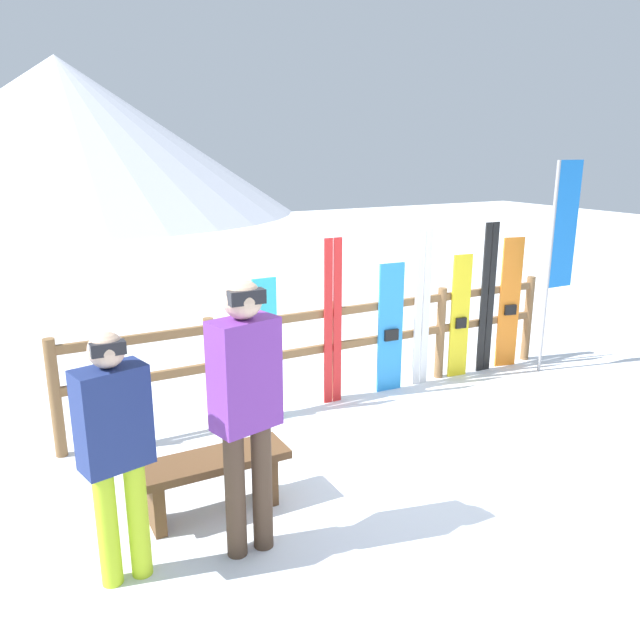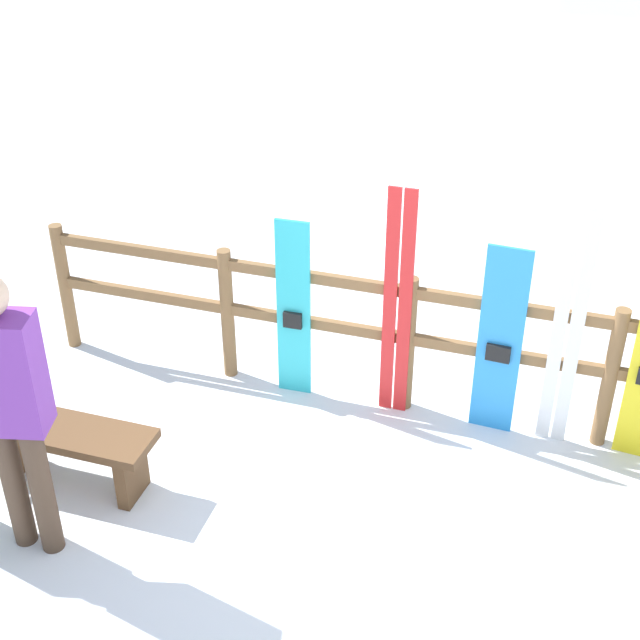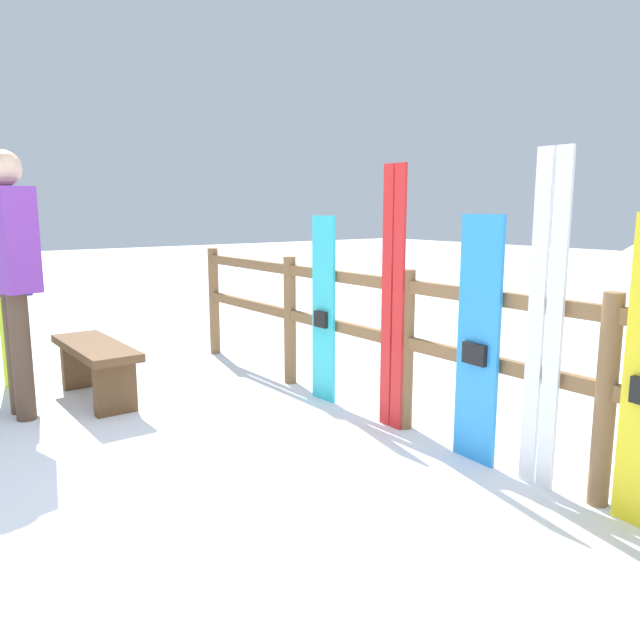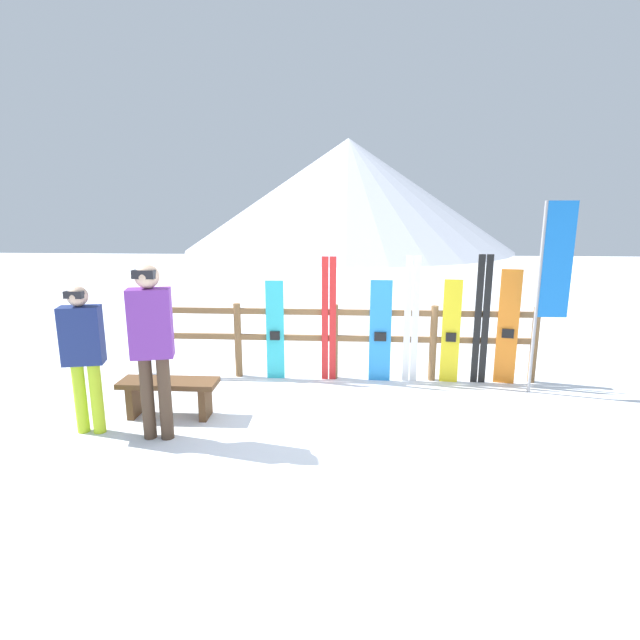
% 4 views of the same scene
% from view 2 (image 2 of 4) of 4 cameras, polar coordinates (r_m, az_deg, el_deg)
% --- Properties ---
extents(ground_plane, '(40.00, 40.00, 0.00)m').
position_cam_2_polar(ground_plane, '(5.30, 1.19, -15.88)').
color(ground_plane, white).
extents(fence, '(5.51, 0.10, 1.05)m').
position_cam_2_polar(fence, '(6.16, 5.69, -0.75)').
color(fence, brown).
rests_on(fence, ground).
extents(bench, '(1.10, 0.36, 0.44)m').
position_cam_2_polar(bench, '(5.86, -15.70, -7.65)').
color(bench, brown).
rests_on(bench, ground).
extents(person_purple, '(0.45, 0.32, 1.81)m').
position_cam_2_polar(person_purple, '(5.04, -19.37, -4.68)').
color(person_purple, '#4C3828').
rests_on(person_purple, ground).
extents(snowboard_cyan, '(0.25, 0.06, 1.38)m').
position_cam_2_polar(snowboard_cyan, '(6.26, -1.70, 0.61)').
color(snowboard_cyan, '#2DBFCC').
rests_on(snowboard_cyan, ground).
extents(ski_pair_red, '(0.19, 0.02, 1.71)m').
position_cam_2_polar(ski_pair_red, '(6.01, 4.98, 0.90)').
color(ski_pair_red, red).
rests_on(ski_pair_red, ground).
extents(snowboard_blue, '(0.29, 0.07, 1.40)m').
position_cam_2_polar(snowboard_blue, '(6.00, 11.42, -1.46)').
color(snowboard_blue, '#288CE0').
rests_on(snowboard_blue, ground).
extents(ski_pair_white, '(0.19, 0.02, 1.73)m').
position_cam_2_polar(ski_pair_white, '(5.91, 15.55, -0.71)').
color(ski_pair_white, white).
rests_on(ski_pair_white, ground).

